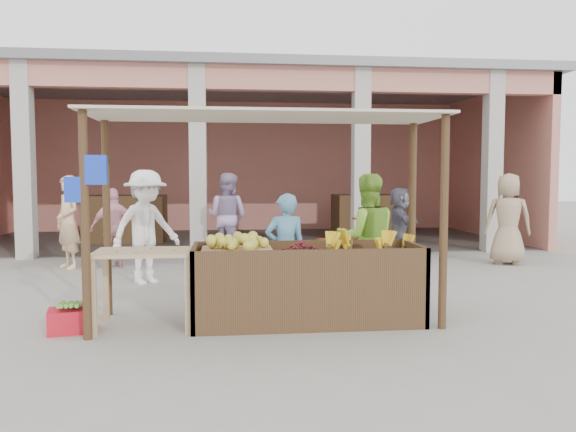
{
  "coord_description": "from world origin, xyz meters",
  "views": [
    {
      "loc": [
        -0.42,
        -6.34,
        1.68
      ],
      "look_at": [
        0.42,
        1.2,
        1.15
      ],
      "focal_mm": 35.0,
      "sensor_mm": 36.0,
      "label": 1
    }
  ],
  "objects": [
    {
      "name": "market_building",
      "position": [
        0.05,
        8.93,
        2.7
      ],
      "size": [
        14.4,
        6.4,
        4.2
      ],
      "color": "tan",
      "rests_on": "ground"
    },
    {
      "name": "ground",
      "position": [
        0.0,
        0.0,
        0.0
      ],
      "size": [
        60.0,
        60.0,
        0.0
      ],
      "primitive_type": "plane",
      "color": "gray",
      "rests_on": "ground"
    },
    {
      "name": "melon_tray",
      "position": [
        -0.3,
        0.03,
        0.9
      ],
      "size": [
        0.8,
        0.69,
        0.21
      ],
      "color": "tan",
      "rests_on": "fruit_stall"
    },
    {
      "name": "stall_awning",
      "position": [
        -0.01,
        0.06,
        1.98
      ],
      "size": [
        4.09,
        1.35,
        2.39
      ],
      "color": "#4B301E",
      "rests_on": "ground"
    },
    {
      "name": "shopper_e",
      "position": [
        -3.29,
        4.26,
        0.89
      ],
      "size": [
        0.81,
        0.83,
        1.77
      ],
      "primitive_type": "imported",
      "rotation": [
        0.0,
        0.0,
        -0.86
      ],
      "color": "#E2B787",
      "rests_on": "ground"
    },
    {
      "name": "red_crate",
      "position": [
        -2.09,
        -0.14,
        0.13
      ],
      "size": [
        0.55,
        0.45,
        0.25
      ],
      "primitive_type": "cube",
      "rotation": [
        0.0,
        0.0,
        0.21
      ],
      "color": "red",
      "rests_on": "ground"
    },
    {
      "name": "shopper_d",
      "position": [
        3.12,
        4.81,
        0.78
      ],
      "size": [
        0.69,
        1.47,
        1.55
      ],
      "primitive_type": "imported",
      "rotation": [
        0.0,
        0.0,
        1.5
      ],
      "color": "#4F4D5A",
      "rests_on": "ground"
    },
    {
      "name": "shopper_a",
      "position": [
        -1.67,
        2.6,
        0.97
      ],
      "size": [
        1.36,
        1.25,
        1.93
      ],
      "primitive_type": "imported",
      "rotation": [
        0.0,
        0.0,
        0.67
      ],
      "color": "white",
      "rests_on": "ground"
    },
    {
      "name": "motorcycle",
      "position": [
        1.33,
        2.23,
        0.53
      ],
      "size": [
        1.47,
        2.14,
        1.06
      ],
      "primitive_type": "imported",
      "rotation": [
        0.0,
        0.0,
        1.99
      ],
      "color": "maroon",
      "rests_on": "ground"
    },
    {
      "name": "shopper_f",
      "position": [
        -0.4,
        5.04,
        0.96
      ],
      "size": [
        1.08,
        0.9,
        1.92
      ],
      "primitive_type": "imported",
      "rotation": [
        0.0,
        0.0,
        2.69
      ],
      "color": "#9881A9",
      "rests_on": "ground"
    },
    {
      "name": "vendor_blue",
      "position": [
        0.34,
        0.83,
        0.78
      ],
      "size": [
        0.64,
        0.5,
        1.56
      ],
      "primitive_type": "imported",
      "rotation": [
        0.0,
        0.0,
        3.27
      ],
      "color": "#5697BF",
      "rests_on": "ground"
    },
    {
      "name": "fruit_stall",
      "position": [
        0.5,
        0.0,
        0.4
      ],
      "size": [
        2.6,
        0.95,
        0.8
      ],
      "primitive_type": "cube",
      "color": "#4B301E",
      "rests_on": "ground"
    },
    {
      "name": "plantain_bundle",
      "position": [
        -2.09,
        -0.14,
        0.29
      ],
      "size": [
        0.39,
        0.27,
        0.08
      ],
      "primitive_type": null,
      "color": "#579736",
      "rests_on": "red_crate"
    },
    {
      "name": "papaya_pile",
      "position": [
        -1.32,
        -0.06,
        0.98
      ],
      "size": [
        0.78,
        0.45,
        0.22
      ],
      "primitive_type": null,
      "color": "#499531",
      "rests_on": "side_table"
    },
    {
      "name": "produce_sacks",
      "position": [
        2.79,
        5.17,
        0.27
      ],
      "size": [
        0.7,
        0.66,
        0.53
      ],
      "color": "maroon",
      "rests_on": "ground"
    },
    {
      "name": "berry_heap",
      "position": [
        0.44,
        0.04,
        0.88
      ],
      "size": [
        0.48,
        0.4,
        0.15
      ],
      "primitive_type": "ellipsoid",
      "color": "maroon",
      "rests_on": "fruit_stall"
    },
    {
      "name": "shopper_c",
      "position": [
        4.96,
        3.85,
        0.97
      ],
      "size": [
        1.08,
        0.88,
        1.94
      ],
      "primitive_type": "imported",
      "rotation": [
        0.0,
        0.0,
        2.8
      ],
      "color": "#9D8365",
      "rests_on": "ground"
    },
    {
      "name": "shopper_b",
      "position": [
        -2.49,
        4.34,
        0.79
      ],
      "size": [
        1.04,
        0.83,
        1.57
      ],
      "primitive_type": "imported",
      "rotation": [
        0.0,
        0.0,
        3.57
      ],
      "color": "#EFA1B3",
      "rests_on": "ground"
    },
    {
      "name": "vendor_green",
      "position": [
        1.43,
        0.91,
        0.91
      ],
      "size": [
        0.88,
        0.52,
        1.81
      ],
      "primitive_type": "imported",
      "rotation": [
        0.0,
        0.0,
        3.12
      ],
      "color": "#89C539",
      "rests_on": "ground"
    },
    {
      "name": "banana_heap",
      "position": [
        1.19,
        0.05,
        0.9
      ],
      "size": [
        1.14,
        0.62,
        0.21
      ],
      "primitive_type": null,
      "color": "gold",
      "rests_on": "fruit_stall"
    },
    {
      "name": "side_table",
      "position": [
        -1.32,
        -0.06,
        0.73
      ],
      "size": [
        1.08,
        0.72,
        0.87
      ],
      "rotation": [
        0.0,
        0.0,
        0.01
      ],
      "color": "tan",
      "rests_on": "ground"
    }
  ]
}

